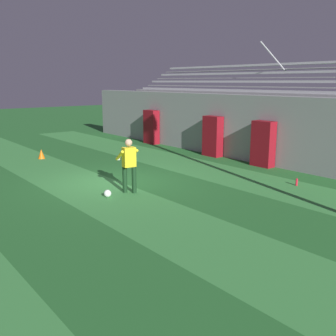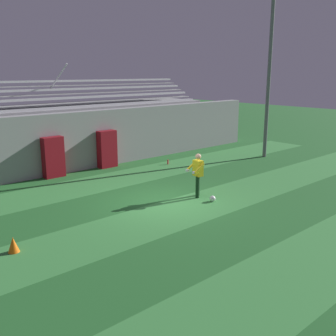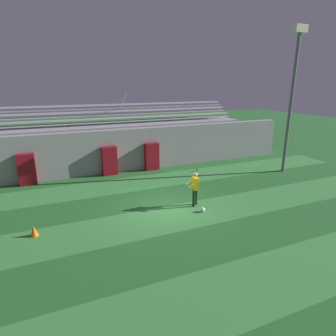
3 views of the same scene
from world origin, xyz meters
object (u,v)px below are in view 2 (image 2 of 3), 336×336
Objects in this scene: water_bottle at (168,162)px; floodlight_pole at (270,54)px; padding_pillar_gate_left at (53,157)px; soccer_ball at (213,199)px; padding_pillar_gate_right at (107,149)px; goalkeeper at (198,172)px; traffic_cone at (13,245)px.

floodlight_pole is at bearing -22.44° from water_bottle.
floodlight_pole reaches higher than padding_pillar_gate_left.
padding_pillar_gate_left is at bearing 111.21° from soccer_ball.
padding_pillar_gate_right is 8.31× the size of soccer_ball.
floodlight_pole reaches higher than soccer_ball.
goalkeeper is at bearing -120.00° from water_bottle.
floodlight_pole is at bearing -19.13° from padding_pillar_gate_left.
goalkeeper reaches higher than traffic_cone.
padding_pillar_gate_left reaches higher than traffic_cone.
floodlight_pole reaches higher than padding_pillar_gate_right.
traffic_cone is 1.75× the size of water_bottle.
soccer_ball is at bearing -5.63° from traffic_cone.
padding_pillar_gate_left is at bearing 56.24° from traffic_cone.
padding_pillar_gate_right is at bearing 0.00° from padding_pillar_gate_left.
padding_pillar_gate_left is 0.21× the size of floodlight_pole.
padding_pillar_gate_left and padding_pillar_gate_right have the same top height.
padding_pillar_gate_left is 4.36× the size of traffic_cone.
soccer_ball is (-0.10, -7.09, -0.80)m from padding_pillar_gate_right.
soccer_ball is at bearing -68.79° from padding_pillar_gate_left.
goalkeeper is 6.96× the size of water_bottle.
soccer_ball is at bearing -157.37° from floodlight_pole.
padding_pillar_gate_left is at bearing 164.21° from water_bottle.
padding_pillar_gate_left reaches higher than goalkeeper.
floodlight_pole is 9.61m from goalkeeper.
soccer_ball is 0.92× the size of water_bottle.
soccer_ball is (2.75, -7.09, -0.80)m from padding_pillar_gate_left.
goalkeeper is at bearing -162.27° from floodlight_pole.
goalkeeper is 1.15m from soccer_ball.
padding_pillar_gate_left is 8.31× the size of soccer_ball.
traffic_cone is (-7.12, -6.40, -0.70)m from padding_pillar_gate_right.
goalkeeper reaches higher than soccer_ball.
goalkeeper is at bearing 90.61° from soccer_ball.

